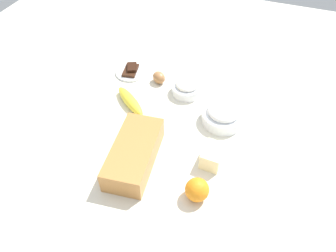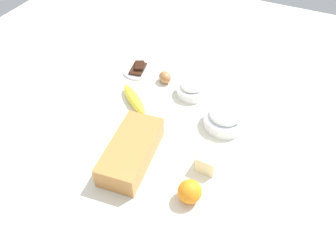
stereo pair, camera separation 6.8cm
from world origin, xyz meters
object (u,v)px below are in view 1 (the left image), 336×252
at_px(loaf_pan, 134,153).
at_px(butter_block, 213,156).
at_px(sugar_bowl, 223,115).
at_px(flour_bowl, 187,88).
at_px(egg_near_butter, 159,77).
at_px(banana, 130,101).
at_px(orange_fruit, 197,190).
at_px(chocolate_plate, 131,71).

relative_size(loaf_pan, butter_block, 3.26).
xyz_separation_m(loaf_pan, sugar_bowl, (0.29, -0.23, -0.01)).
xyz_separation_m(flour_bowl, egg_near_butter, (0.03, 0.13, -0.00)).
bearing_deg(sugar_bowl, banana, 95.92).
height_order(orange_fruit, chocolate_plate, orange_fruit).
bearing_deg(banana, orange_fruit, -130.16).
bearing_deg(sugar_bowl, butter_block, -175.94).
relative_size(loaf_pan, egg_near_butter, 4.76).
bearing_deg(sugar_bowl, chocolate_plate, 71.29).
height_order(sugar_bowl, orange_fruit, same).
height_order(loaf_pan, flour_bowl, loaf_pan).
bearing_deg(sugar_bowl, egg_near_butter, 66.12).
xyz_separation_m(flour_bowl, banana, (-0.15, 0.18, -0.01)).
distance_m(flour_bowl, butter_block, 0.36).
distance_m(loaf_pan, egg_near_butter, 0.43).
xyz_separation_m(loaf_pan, orange_fruit, (-0.06, -0.23, -0.00)).
xyz_separation_m(butter_block, egg_near_butter, (0.33, 0.32, -0.01)).
xyz_separation_m(sugar_bowl, butter_block, (-0.20, -0.01, -0.00)).
bearing_deg(flour_bowl, loaf_pan, 172.59).
relative_size(orange_fruit, butter_block, 0.82).
xyz_separation_m(sugar_bowl, banana, (-0.04, 0.36, -0.01)).
height_order(egg_near_butter, chocolate_plate, egg_near_butter).
distance_m(flour_bowl, orange_fruit, 0.49).
height_order(flour_bowl, butter_block, flour_bowl).
bearing_deg(orange_fruit, butter_block, -3.53).
height_order(banana, butter_block, butter_block).
bearing_deg(flour_bowl, chocolate_plate, 81.19).
xyz_separation_m(orange_fruit, chocolate_plate, (0.50, 0.45, -0.03)).
distance_m(butter_block, chocolate_plate, 0.58).
relative_size(flour_bowl, chocolate_plate, 0.95).
height_order(flour_bowl, chocolate_plate, flour_bowl).
bearing_deg(loaf_pan, flour_bowl, -14.03).
bearing_deg(sugar_bowl, flour_bowl, 58.16).
bearing_deg(butter_block, banana, 66.70).
bearing_deg(sugar_bowl, loaf_pan, 141.53).
height_order(flour_bowl, sugar_bowl, sugar_bowl).
xyz_separation_m(orange_fruit, egg_near_butter, (0.48, 0.31, -0.01)).
distance_m(loaf_pan, sugar_bowl, 0.37).
relative_size(sugar_bowl, egg_near_butter, 2.53).
bearing_deg(flour_bowl, sugar_bowl, -121.84).
height_order(banana, chocolate_plate, banana).
relative_size(banana, butter_block, 2.11).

